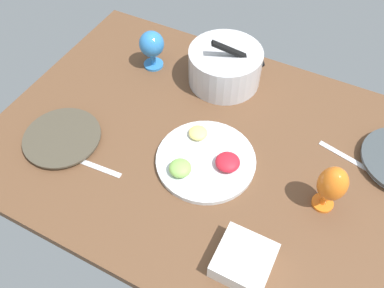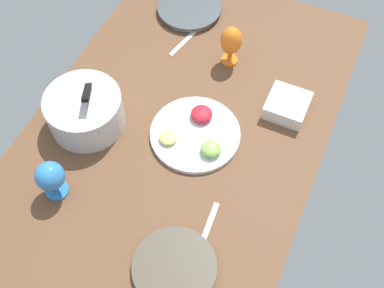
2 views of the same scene
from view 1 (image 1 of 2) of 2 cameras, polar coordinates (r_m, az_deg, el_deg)
ground_plane at (r=133.78cm, az=4.74°, el=-1.52°), size 160.00×104.00×4.00cm
dinner_plate_left at (r=140.96cm, az=-18.43°, el=0.84°), size 26.51×26.51×2.11cm
mixing_bowl at (r=150.67cm, az=4.84°, el=11.40°), size 28.00×27.70×20.54cm
fruit_platter at (r=127.84cm, az=1.98°, el=-2.30°), size 32.94×32.94×5.60cm
hurricane_glass_blue at (r=156.19cm, az=-5.91°, el=14.14°), size 9.78×9.78×15.73cm
hurricane_glass_orange at (r=118.20cm, az=19.80°, el=-5.68°), size 8.51×8.51×17.68cm
square_bowl_white at (r=110.29cm, az=7.61°, el=-16.46°), size 14.91×14.91×6.16cm
fork_by_left_plate at (r=131.33cm, az=-13.80°, el=-3.25°), size 18.08×3.02×0.60cm
fork_by_right_plate at (r=139.72cm, az=21.37°, el=-1.61°), size 17.95×5.78×0.60cm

